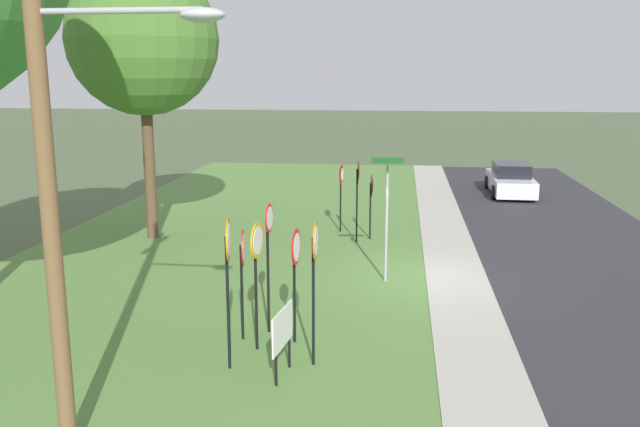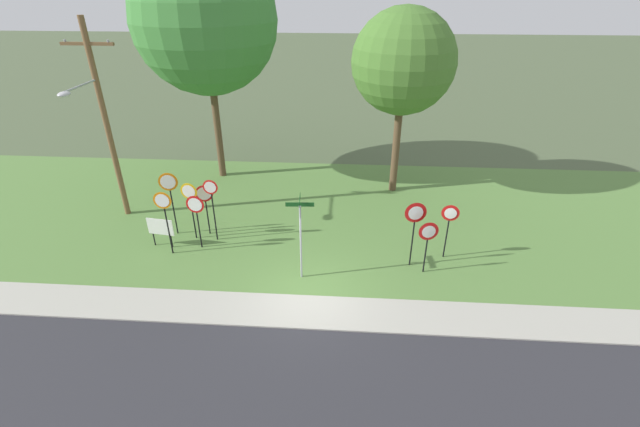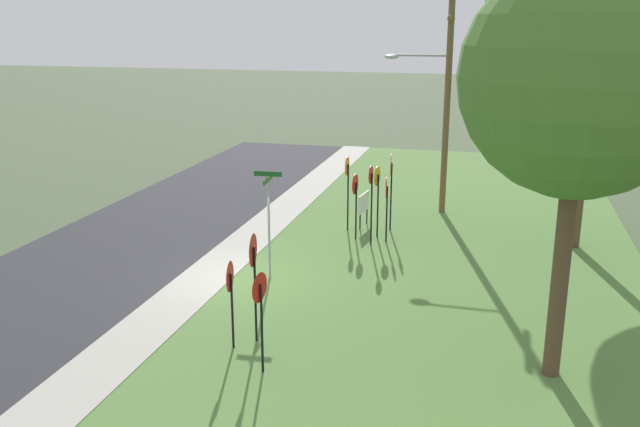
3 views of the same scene
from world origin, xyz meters
The scene contains 18 objects.
ground_plane centered at (0.00, 0.00, 0.00)m, with size 160.00×160.00×0.00m, color #4C5B3D.
road_asphalt centered at (0.00, -4.80, 0.01)m, with size 44.00×6.40×0.01m, color #2D2D33.
sidewalk_strip centered at (0.00, -0.80, 0.03)m, with size 44.00×1.60×0.06m, color #ADAA9E.
grass_median centered at (0.00, 6.00, 0.02)m, with size 44.00×12.00×0.04m, color #567F3D.
stop_sign_near_left centered at (-5.94, 3.71, 2.09)m, with size 0.76×0.15×2.80m.
stop_sign_near_right centered at (-5.02, 3.40, 1.87)m, with size 0.69×0.12×2.53m.
stop_sign_far_left centered at (-4.11, 3.35, 1.96)m, with size 0.60×0.10×2.72m.
stop_sign_far_center centered at (-5.59, 2.22, 1.99)m, with size 0.68×0.09×2.70m.
stop_sign_far_right centered at (-4.56, 3.79, 1.68)m, with size 0.71×0.15×2.27m.
stop_sign_center_tall centered at (-4.58, 2.72, 1.72)m, with size 0.71×0.11×2.32m.
yield_sign_near_left centered at (3.67, 2.04, 2.04)m, with size 0.79×0.13×2.66m.
yield_sign_near_right centered at (5.05, 2.68, 1.73)m, with size 0.65×0.13×2.28m.
yield_sign_far_left centered at (4.12, 1.64, 1.60)m, with size 0.72×0.13×2.12m.
street_name_post centered at (-0.34, 1.06, 1.94)m, with size 0.96×0.82×3.21m.
utility_pole centered at (-8.88, 5.15, 4.58)m, with size 2.10×2.58×8.38m.
notice_board centered at (-6.14, 2.72, 0.87)m, with size 1.09×0.18×1.25m.
oak_tree_right centered at (3.54, 8.75, 6.30)m, with size 4.68×4.68×8.63m.
parked_sedan_distant centered at (13.34, -4.13, 0.65)m, with size 4.58×1.95×1.39m.
Camera 1 is at (-17.11, 0.73, 5.33)m, focal length 37.85 mm.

